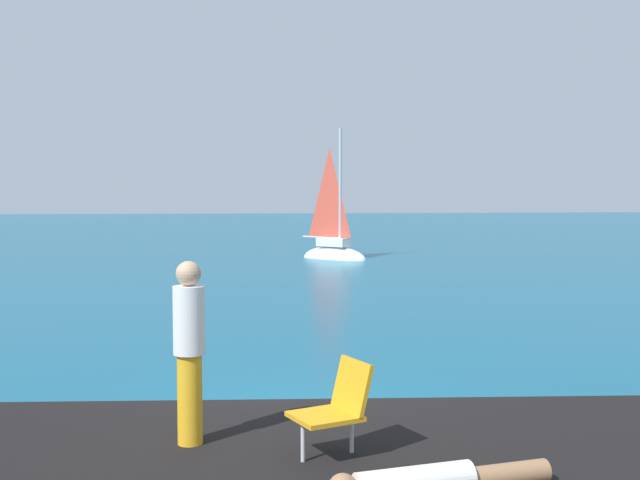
# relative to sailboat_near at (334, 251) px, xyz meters

# --- Properties ---
(ground_plane) EXTENTS (160.00, 160.00, 0.00)m
(ground_plane) POSITION_rel_sailboat_near_xyz_m (-3.08, -21.93, -0.32)
(ground_plane) COLOR #0F5675
(boulder_seaward) EXTENTS (1.58, 1.51, 1.03)m
(boulder_seaward) POSITION_rel_sailboat_near_xyz_m (-3.33, -23.73, -0.32)
(boulder_seaward) COLOR black
(boulder_seaward) RESTS_ON ground
(boulder_inland) EXTENTS (1.29, 1.17, 0.71)m
(boulder_inland) POSITION_rel_sailboat_near_xyz_m (-5.78, -23.57, -0.32)
(boulder_inland) COLOR black
(boulder_inland) RESTS_ON ground
(sailboat_near) EXTENTS (2.96, 2.86, 5.84)m
(sailboat_near) POSITION_rel_sailboat_near_xyz_m (0.00, 0.00, 0.00)
(sailboat_near) COLOR white
(sailboat_near) RESTS_ON ground
(person_standing) EXTENTS (0.28, 0.28, 1.62)m
(person_standing) POSITION_rel_sailboat_near_xyz_m (-4.12, -25.03, 1.20)
(person_standing) COLOR gold
(person_standing) RESTS_ON shore_ledge
(beach_chair) EXTENTS (0.74, 0.67, 0.80)m
(beach_chair) POSITION_rel_sailboat_near_xyz_m (-2.86, -25.46, 0.78)
(beach_chair) COLOR orange
(beach_chair) RESTS_ON shore_ledge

